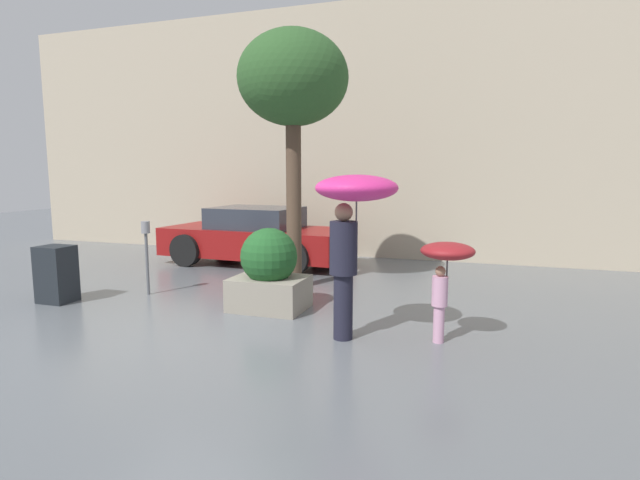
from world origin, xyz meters
TOP-DOWN VIEW (x-y plane):
  - ground_plane at (0.00, 0.00)m, footprint 40.00×40.00m
  - building_facade at (0.00, 6.50)m, footprint 18.00×0.30m
  - planter_box at (0.57, 1.33)m, footprint 1.09×0.85m
  - person_adult at (2.10, 0.40)m, footprint 0.99×0.99m
  - person_child at (3.18, 0.67)m, footprint 0.64×0.64m
  - parked_car_near at (-1.30, 4.71)m, footprint 4.24×2.08m
  - street_tree at (0.40, 2.76)m, footprint 1.89×1.89m
  - parking_meter at (-1.76, 1.50)m, footprint 0.14×0.14m
  - newspaper_box at (-2.81, 0.63)m, footprint 0.50×0.44m

SIDE VIEW (x-z plane):
  - ground_plane at x=0.00m, z-range 0.00..0.00m
  - newspaper_box at x=-2.81m, z-range 0.00..0.90m
  - planter_box at x=0.57m, z-range -0.05..1.19m
  - parked_car_near at x=-1.30m, z-range -0.03..1.24m
  - parking_meter at x=-1.76m, z-range 0.27..1.52m
  - person_child at x=3.18m, z-range 0.38..1.60m
  - person_adult at x=2.10m, z-range 0.57..2.59m
  - building_facade at x=0.00m, z-range 0.00..6.00m
  - street_tree at x=0.40m, z-range 1.34..5.78m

